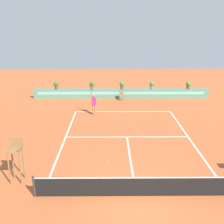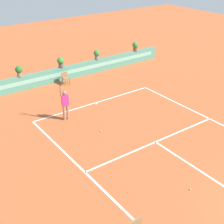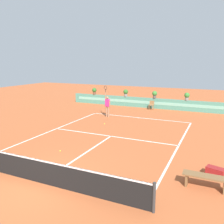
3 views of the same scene
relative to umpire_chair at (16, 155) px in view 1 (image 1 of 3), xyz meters
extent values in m
plane|color=#B2562D|center=(5.53, 4.74, -1.34)|extent=(60.00, 60.00, 0.00)
cube|color=white|center=(5.53, 10.63, -1.34)|extent=(8.22, 0.10, 0.01)
cube|color=white|center=(5.53, 5.14, -1.34)|extent=(8.22, 0.10, 0.01)
cube|color=white|center=(5.53, 1.94, -1.34)|extent=(0.10, 6.40, 0.01)
cube|color=white|center=(1.42, 4.68, -1.34)|extent=(0.10, 11.89, 0.01)
cube|color=white|center=(9.64, 4.68, -1.34)|extent=(0.10, 11.89, 0.01)
cube|color=white|center=(5.53, 10.53, -1.34)|extent=(0.10, 0.20, 0.01)
cylinder|color=#333333|center=(1.12, -1.26, -0.84)|extent=(0.10, 0.10, 1.00)
cube|color=black|center=(5.53, -1.26, -0.87)|extent=(8.82, 0.02, 0.95)
cube|color=white|center=(5.53, -1.26, -0.42)|extent=(8.82, 0.03, 0.06)
cube|color=#4C8E7A|center=(5.53, 15.13, -0.84)|extent=(18.00, 0.20, 1.00)
cube|color=#7ABCA8|center=(5.53, 15.02, -0.79)|extent=(17.10, 0.01, 0.28)
cylinder|color=olive|center=(-0.25, -0.32, -0.54)|extent=(0.07, 0.07, 1.60)
cylinder|color=olive|center=(0.25, -0.32, -0.54)|extent=(0.07, 0.07, 1.60)
cylinder|color=olive|center=(-0.25, 0.19, -0.54)|extent=(0.07, 0.07, 1.60)
cylinder|color=olive|center=(0.25, 0.19, -0.54)|extent=(0.07, 0.07, 1.60)
cube|color=olive|center=(0.00, -0.06, 0.29)|extent=(0.60, 0.60, 0.06)
cube|color=olive|center=(0.00, 0.21, 0.56)|extent=(0.60, 0.06, 0.48)
cube|color=olive|center=(-0.27, -0.06, 0.44)|extent=(0.06, 0.60, 0.04)
cube|color=olive|center=(0.27, -0.06, 0.44)|extent=(0.06, 0.60, 0.04)
cylinder|color=olive|center=(5.37, 14.15, -1.12)|extent=(0.05, 0.05, 0.45)
cylinder|color=olive|center=(5.72, 14.15, -1.12)|extent=(0.05, 0.05, 0.45)
cylinder|color=olive|center=(5.37, 14.50, -1.12)|extent=(0.05, 0.05, 0.45)
cylinder|color=olive|center=(5.72, 14.50, -1.12)|extent=(0.05, 0.05, 0.45)
cube|color=olive|center=(5.54, 14.33, -0.87)|extent=(0.44, 0.44, 0.04)
cube|color=olive|center=(5.54, 14.53, -0.67)|extent=(0.44, 0.04, 0.36)
cylinder|color=#9E7051|center=(3.17, 9.78, -0.89)|extent=(0.14, 0.14, 0.90)
cylinder|color=#9E7051|center=(2.97, 9.82, -0.89)|extent=(0.14, 0.14, 0.90)
cube|color=#E52D84|center=(3.07, 9.80, -0.14)|extent=(0.40, 0.29, 0.60)
sphere|color=#9E7051|center=(3.07, 9.80, 0.29)|extent=(0.22, 0.22, 0.22)
cylinder|color=#9E7051|center=(2.87, 9.84, 0.41)|extent=(0.09, 0.09, 0.55)
cylinder|color=black|center=(2.87, 9.84, 0.83)|extent=(0.04, 0.04, 0.24)
torus|color=#262626|center=(2.87, 9.84, 1.09)|extent=(0.31, 0.09, 0.31)
cylinder|color=#9E7051|center=(3.29, 9.75, -0.19)|extent=(0.09, 0.09, 0.50)
sphere|color=#CCE033|center=(4.26, 1.70, -1.31)|extent=(0.07, 0.07, 0.07)
sphere|color=#CCE033|center=(3.90, 7.56, -1.31)|extent=(0.07, 0.07, 0.07)
cylinder|color=gray|center=(8.67, 15.13, -0.20)|extent=(0.32, 0.32, 0.28)
sphere|color=#387F33|center=(8.67, 15.13, 0.14)|extent=(0.48, 0.48, 0.48)
cylinder|color=brown|center=(12.40, 15.13, -0.20)|extent=(0.32, 0.32, 0.28)
sphere|color=#387F33|center=(12.40, 15.13, 0.14)|extent=(0.48, 0.48, 0.48)
cylinder|color=gray|center=(2.59, 15.13, -0.20)|extent=(0.32, 0.32, 0.28)
sphere|color=#2D6B28|center=(2.59, 15.13, 0.14)|extent=(0.48, 0.48, 0.48)
cylinder|color=#514C47|center=(5.62, 15.13, -0.20)|extent=(0.32, 0.32, 0.28)
sphere|color=#387F33|center=(5.62, 15.13, 0.14)|extent=(0.48, 0.48, 0.48)
cylinder|color=brown|center=(-1.08, 15.13, -0.20)|extent=(0.32, 0.32, 0.28)
sphere|color=#2D6B28|center=(-1.08, 15.13, 0.14)|extent=(0.48, 0.48, 0.48)
camera|label=1|loc=(4.40, -10.92, 5.69)|focal=41.79mm
camera|label=2|loc=(-4.16, -4.61, 7.41)|focal=51.91mm
camera|label=3|loc=(11.51, -7.73, 3.18)|focal=38.41mm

